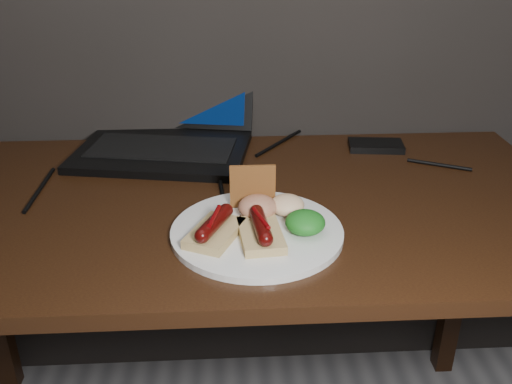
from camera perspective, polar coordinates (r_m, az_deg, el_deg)
The scene contains 11 objects.
desk at distance 1.18m, azimuth -2.89°, elevation -4.63°, with size 1.40×0.70×0.75m.
laptop at distance 1.39m, azimuth -8.84°, elevation 6.57°, with size 0.44×0.42×0.25m.
hard_drive at distance 1.40m, azimuth 11.89°, elevation 4.56°, with size 0.13×0.07×0.02m, color black.
desk_cables at distance 1.27m, azimuth -1.88°, elevation 2.48°, with size 0.93×0.43×0.01m.
plate at distance 1.01m, azimuth 0.10°, elevation -4.02°, with size 0.30×0.30×0.01m, color silver.
bread_sausage_left at distance 0.97m, azimuth -4.15°, elevation -3.66°, with size 0.11×0.13×0.04m.
bread_sausage_center at distance 0.97m, azimuth 0.49°, elevation -3.89°, with size 0.08×0.12×0.04m.
crispbread at distance 1.06m, azimuth -0.34°, elevation 0.56°, with size 0.09×0.01×0.09m, color #A3632C.
salad_greens at distance 0.99m, azimuth 4.95°, elevation -3.04°, with size 0.07×0.07×0.04m, color #145711.
salsa_mound at distance 1.03m, azimuth 0.18°, elevation -1.51°, with size 0.07×0.07×0.04m, color #A21810.
coleslaw_mound at distance 1.05m, azimuth 3.12°, elevation -1.30°, with size 0.06×0.06×0.04m, color silver.
Camera 1 is at (0.00, 0.37, 1.26)m, focal length 40.00 mm.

